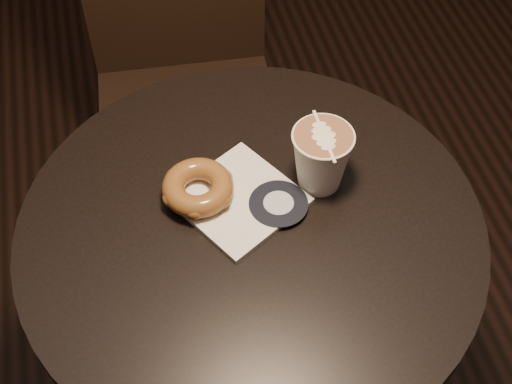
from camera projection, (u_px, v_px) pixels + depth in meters
cafe_table at (252, 293)px, 1.21m from camera, size 0.70×0.70×0.75m
chair at (182, 53)px, 1.58m from camera, size 0.43×0.43×1.01m
pastry_bag at (239, 199)px, 1.08m from camera, size 0.22×0.22×0.01m
doughnut at (198, 187)px, 1.07m from camera, size 0.11×0.11×0.04m
latte_cup at (321, 159)px, 1.07m from camera, size 0.09×0.09×0.10m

